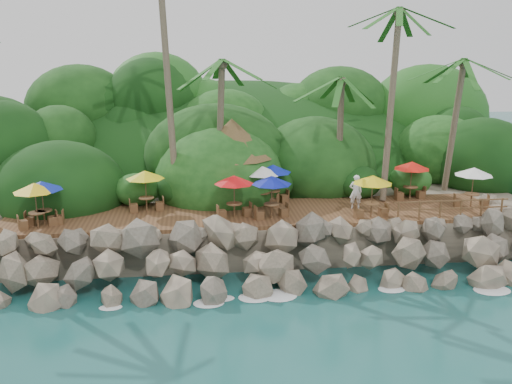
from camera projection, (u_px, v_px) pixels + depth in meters
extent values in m
plane|color=#19514F|center=(272.00, 301.00, 24.67)|extent=(140.00, 140.00, 0.00)
cube|color=gray|center=(240.00, 189.00, 39.80)|extent=(32.00, 25.20, 2.10)
ellipsoid|color=#143811|center=(232.00, 180.00, 47.27)|extent=(44.80, 28.00, 15.40)
cube|color=brown|center=(256.00, 214.00, 29.89)|extent=(26.00, 5.00, 0.20)
ellipsoid|color=white|center=(62.00, 308.00, 23.93)|extent=(1.20, 0.80, 0.06)
ellipsoid|color=white|center=(133.00, 304.00, 24.27)|extent=(1.20, 0.80, 0.06)
ellipsoid|color=white|center=(203.00, 301.00, 24.61)|extent=(1.20, 0.80, 0.06)
ellipsoid|color=white|center=(271.00, 297.00, 24.95)|extent=(1.20, 0.80, 0.06)
ellipsoid|color=white|center=(337.00, 294.00, 25.29)|extent=(1.20, 0.80, 0.06)
ellipsoid|color=white|center=(401.00, 291.00, 25.63)|extent=(1.20, 0.80, 0.06)
ellipsoid|color=white|center=(464.00, 287.00, 25.97)|extent=(1.20, 0.80, 0.06)
cylinder|color=brown|center=(167.00, 75.00, 30.53)|extent=(1.06, 3.30, 13.84)
cylinder|color=brown|center=(220.00, 131.00, 31.65)|extent=(0.79, 1.04, 7.80)
ellipsoid|color=#23601E|center=(219.00, 60.00, 30.68)|extent=(6.00, 6.00, 2.40)
cylinder|color=brown|center=(340.00, 137.00, 32.85)|extent=(0.60, 0.81, 6.81)
ellipsoid|color=#23601E|center=(342.00, 78.00, 32.01)|extent=(6.00, 6.00, 2.40)
cylinder|color=brown|center=(391.00, 106.00, 31.38)|extent=(1.33, 1.89, 10.53)
ellipsoid|color=#23601E|center=(397.00, 6.00, 30.06)|extent=(6.00, 6.00, 2.40)
cylinder|color=brown|center=(454.00, 128.00, 33.07)|extent=(0.46, 1.32, 7.81)
ellipsoid|color=#23601E|center=(460.00, 59.00, 32.09)|extent=(6.00, 6.00, 2.40)
cylinder|color=brown|center=(209.00, 184.00, 30.98)|extent=(0.16, 0.16, 2.40)
cylinder|color=brown|center=(259.00, 182.00, 31.30)|extent=(0.16, 0.16, 2.40)
cylinder|color=brown|center=(207.00, 173.00, 33.68)|extent=(0.16, 0.16, 2.40)
cylinder|color=brown|center=(254.00, 172.00, 33.99)|extent=(0.16, 0.16, 2.40)
cone|color=brown|center=(232.00, 138.00, 31.92)|extent=(4.77, 4.77, 2.20)
cylinder|color=brown|center=(262.00, 199.00, 31.03)|extent=(0.08, 0.08, 0.72)
cylinder|color=brown|center=(263.00, 193.00, 30.94)|extent=(0.82, 0.82, 0.05)
cylinder|color=brown|center=(263.00, 187.00, 30.85)|extent=(0.05, 0.05, 2.14)
cone|color=white|center=(263.00, 170.00, 30.62)|extent=(2.04, 2.04, 0.44)
cube|color=brown|center=(251.00, 201.00, 31.27)|extent=(0.54, 0.54, 0.45)
cube|color=brown|center=(274.00, 203.00, 30.86)|extent=(0.54, 0.54, 0.45)
cylinder|color=brown|center=(147.00, 205.00, 29.97)|extent=(0.08, 0.08, 0.72)
cylinder|color=brown|center=(146.00, 198.00, 29.87)|extent=(0.82, 0.82, 0.05)
cylinder|color=brown|center=(146.00, 192.00, 29.79)|extent=(0.05, 0.05, 2.14)
cone|color=yellow|center=(145.00, 175.00, 29.56)|extent=(2.04, 2.04, 0.44)
cube|color=brown|center=(134.00, 208.00, 29.81)|extent=(0.48, 0.48, 0.45)
cube|color=brown|center=(160.00, 206.00, 30.20)|extent=(0.48, 0.48, 0.45)
cylinder|color=brown|center=(44.00, 218.00, 27.63)|extent=(0.08, 0.08, 0.72)
cylinder|color=brown|center=(44.00, 211.00, 27.54)|extent=(0.82, 0.82, 0.05)
cylinder|color=brown|center=(43.00, 204.00, 27.46)|extent=(0.05, 0.05, 2.14)
cone|color=#0B1D99|center=(41.00, 186.00, 27.23)|extent=(2.04, 2.04, 0.44)
cube|color=brown|center=(30.00, 221.00, 27.56)|extent=(0.43, 0.43, 0.45)
cube|color=brown|center=(59.00, 220.00, 27.78)|extent=(0.43, 0.43, 0.45)
cylinder|color=brown|center=(271.00, 211.00, 28.77)|extent=(0.08, 0.08, 0.72)
cylinder|color=brown|center=(272.00, 204.00, 28.68)|extent=(0.82, 0.82, 0.05)
cylinder|color=brown|center=(272.00, 198.00, 28.59)|extent=(0.05, 0.05, 2.14)
cone|color=#0B169A|center=(272.00, 180.00, 28.36)|extent=(2.04, 2.04, 0.44)
cube|color=brown|center=(259.00, 215.00, 28.56)|extent=(0.50, 0.50, 0.45)
cube|color=brown|center=(284.00, 212.00, 29.05)|extent=(0.50, 0.50, 0.45)
cylinder|color=brown|center=(471.00, 201.00, 30.73)|extent=(0.08, 0.08, 0.72)
cylinder|color=brown|center=(472.00, 194.00, 30.64)|extent=(0.82, 0.82, 0.05)
cylinder|color=brown|center=(472.00, 188.00, 30.55)|extent=(0.05, 0.05, 2.14)
cone|color=white|center=(474.00, 171.00, 30.32)|extent=(2.04, 2.04, 0.44)
cube|color=brown|center=(458.00, 203.00, 30.85)|extent=(0.49, 0.49, 0.45)
cube|color=brown|center=(484.00, 203.00, 30.68)|extent=(0.49, 0.49, 0.45)
cylinder|color=brown|center=(234.00, 211.00, 28.86)|extent=(0.08, 0.08, 0.72)
cylinder|color=brown|center=(234.00, 204.00, 28.77)|extent=(0.82, 0.82, 0.05)
cylinder|color=brown|center=(234.00, 197.00, 28.68)|extent=(0.05, 0.05, 2.14)
cone|color=red|center=(234.00, 180.00, 28.45)|extent=(2.04, 2.04, 0.44)
cube|color=brown|center=(222.00, 214.00, 28.67)|extent=(0.49, 0.49, 0.45)
cube|color=brown|center=(247.00, 212.00, 29.12)|extent=(0.49, 0.49, 0.45)
cylinder|color=brown|center=(410.00, 193.00, 32.31)|extent=(0.08, 0.08, 0.72)
cylinder|color=brown|center=(410.00, 187.00, 32.22)|extent=(0.82, 0.82, 0.05)
cylinder|color=brown|center=(411.00, 181.00, 32.13)|extent=(0.05, 0.05, 2.14)
cone|color=red|center=(412.00, 165.00, 31.90)|extent=(2.04, 2.04, 0.44)
cube|color=brown|center=(399.00, 196.00, 32.19)|extent=(0.46, 0.46, 0.45)
cube|color=brown|center=(421.00, 195.00, 32.50)|extent=(0.46, 0.46, 0.45)
cylinder|color=brown|center=(235.00, 199.00, 31.08)|extent=(0.08, 0.08, 0.72)
cylinder|color=brown|center=(235.00, 192.00, 30.98)|extent=(0.82, 0.82, 0.05)
cylinder|color=brown|center=(235.00, 186.00, 30.90)|extent=(0.05, 0.05, 2.14)
cone|color=red|center=(234.00, 170.00, 30.67)|extent=(2.04, 2.04, 0.44)
cube|color=brown|center=(223.00, 201.00, 31.11)|extent=(0.45, 0.45, 0.45)
cube|color=brown|center=(247.00, 201.00, 31.11)|extent=(0.45, 0.45, 0.45)
cylinder|color=brown|center=(371.00, 210.00, 28.89)|extent=(0.08, 0.08, 0.72)
cylinder|color=brown|center=(372.00, 203.00, 28.80)|extent=(0.82, 0.82, 0.05)
cylinder|color=brown|center=(372.00, 197.00, 28.72)|extent=(0.05, 0.05, 2.14)
cone|color=yellow|center=(373.00, 179.00, 28.49)|extent=(2.04, 2.04, 0.44)
cube|color=brown|center=(359.00, 214.00, 28.76)|extent=(0.46, 0.46, 0.45)
cube|color=brown|center=(383.00, 212.00, 29.09)|extent=(0.46, 0.46, 0.45)
cylinder|color=brown|center=(38.00, 220.00, 27.26)|extent=(0.08, 0.08, 0.72)
cylinder|color=brown|center=(37.00, 213.00, 27.17)|extent=(0.82, 0.82, 0.05)
cylinder|color=brown|center=(36.00, 206.00, 27.09)|extent=(0.05, 0.05, 2.14)
cone|color=gold|center=(34.00, 187.00, 26.86)|extent=(2.04, 2.04, 0.44)
cube|color=brown|center=(23.00, 225.00, 26.96)|extent=(0.54, 0.54, 0.45)
cube|color=brown|center=(53.00, 221.00, 27.64)|extent=(0.54, 0.54, 0.45)
cylinder|color=brown|center=(273.00, 197.00, 31.44)|extent=(0.08, 0.08, 0.72)
cylinder|color=brown|center=(273.00, 191.00, 31.35)|extent=(0.82, 0.82, 0.05)
cylinder|color=brown|center=(273.00, 185.00, 31.27)|extent=(0.05, 0.05, 2.14)
cone|color=#0C1DA7|center=(273.00, 169.00, 31.04)|extent=(2.04, 2.04, 0.44)
cube|color=brown|center=(261.00, 201.00, 31.25)|extent=(0.49, 0.49, 0.45)
cube|color=brown|center=(284.00, 198.00, 31.70)|extent=(0.49, 0.49, 0.45)
cylinder|color=brown|center=(398.00, 211.00, 28.27)|extent=(0.10, 0.10, 1.00)
cylinder|color=brown|center=(419.00, 210.00, 28.39)|extent=(0.10, 0.10, 1.00)
cylinder|color=brown|center=(440.00, 210.00, 28.51)|extent=(0.10, 0.10, 1.00)
cylinder|color=brown|center=(461.00, 209.00, 28.64)|extent=(0.10, 0.10, 1.00)
cylinder|color=brown|center=(481.00, 208.00, 28.76)|extent=(0.10, 0.10, 1.00)
cylinder|color=brown|center=(502.00, 208.00, 28.89)|extent=(0.10, 0.10, 1.00)
cube|color=brown|center=(451.00, 201.00, 28.46)|extent=(6.10, 0.06, 0.06)
cube|color=brown|center=(451.00, 208.00, 28.56)|extent=(6.10, 0.06, 0.06)
imported|color=white|center=(356.00, 192.00, 30.32)|extent=(0.74, 0.54, 1.87)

